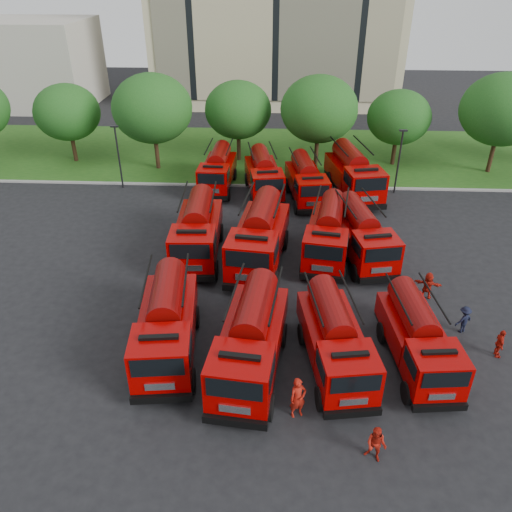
{
  "coord_description": "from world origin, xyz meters",
  "views": [
    {
      "loc": [
        2.74,
        -20.25,
        16.03
      ],
      "look_at": [
        1.57,
        3.69,
        1.8
      ],
      "focal_mm": 35.0,
      "sensor_mm": 36.0,
      "label": 1
    }
  ],
  "objects_px": {
    "fire_truck_5": "(259,236)",
    "fire_truck_8": "(218,170)",
    "fire_truck_11": "(353,173)",
    "fire_truck_10": "(306,181)",
    "fire_truck_7": "(362,235)",
    "fire_truck_0": "(167,323)",
    "firefighter_0": "(297,415)",
    "firefighter_2": "(496,356)",
    "fire_truck_9": "(263,175)",
    "firefighter_5": "(425,297)",
    "firefighter_3": "(461,331)",
    "firefighter_1": "(374,459)",
    "fire_truck_4": "(198,230)",
    "firefighter_4": "(176,282)",
    "fire_truck_2": "(335,339)",
    "fire_truck_1": "(251,340)",
    "fire_truck_6": "(328,233)",
    "fire_truck_3": "(418,338)"
  },
  "relations": [
    {
      "from": "fire_truck_5",
      "to": "firefighter_3",
      "type": "relative_size",
      "value": 5.56
    },
    {
      "from": "fire_truck_7",
      "to": "firefighter_1",
      "type": "xyz_separation_m",
      "value": [
        -1.39,
        -14.79,
        -1.6
      ]
    },
    {
      "from": "fire_truck_9",
      "to": "firefighter_5",
      "type": "bearing_deg",
      "value": -64.84
    },
    {
      "from": "fire_truck_6",
      "to": "fire_truck_11",
      "type": "relative_size",
      "value": 0.92
    },
    {
      "from": "firefighter_0",
      "to": "fire_truck_1",
      "type": "bearing_deg",
      "value": 105.16
    },
    {
      "from": "fire_truck_9",
      "to": "firefighter_4",
      "type": "relative_size",
      "value": 4.03
    },
    {
      "from": "firefighter_1",
      "to": "firefighter_2",
      "type": "distance_m",
      "value": 8.91
    },
    {
      "from": "fire_truck_1",
      "to": "fire_truck_8",
      "type": "distance_m",
      "value": 21.2
    },
    {
      "from": "fire_truck_5",
      "to": "firefighter_2",
      "type": "height_order",
      "value": "fire_truck_5"
    },
    {
      "from": "fire_truck_10",
      "to": "firefighter_2",
      "type": "xyz_separation_m",
      "value": [
        8.34,
        -17.48,
        -1.55
      ]
    },
    {
      "from": "fire_truck_8",
      "to": "fire_truck_2",
      "type": "bearing_deg",
      "value": -67.84
    },
    {
      "from": "fire_truck_7",
      "to": "fire_truck_11",
      "type": "bearing_deg",
      "value": 75.46
    },
    {
      "from": "fire_truck_2",
      "to": "fire_truck_10",
      "type": "height_order",
      "value": "fire_truck_10"
    },
    {
      "from": "fire_truck_10",
      "to": "firefighter_4",
      "type": "relative_size",
      "value": 3.94
    },
    {
      "from": "fire_truck_1",
      "to": "firefighter_1",
      "type": "bearing_deg",
      "value": -36.74
    },
    {
      "from": "fire_truck_2",
      "to": "fire_truck_1",
      "type": "bearing_deg",
      "value": 177.23
    },
    {
      "from": "fire_truck_2",
      "to": "firefighter_3",
      "type": "xyz_separation_m",
      "value": [
        6.67,
        2.78,
        -1.54
      ]
    },
    {
      "from": "fire_truck_5",
      "to": "firefighter_4",
      "type": "bearing_deg",
      "value": -145.91
    },
    {
      "from": "fire_truck_7",
      "to": "firefighter_3",
      "type": "distance_m",
      "value": 8.34
    },
    {
      "from": "fire_truck_9",
      "to": "firefighter_0",
      "type": "xyz_separation_m",
      "value": [
        2.18,
        -22.44,
        -1.58
      ]
    },
    {
      "from": "fire_truck_9",
      "to": "fire_truck_11",
      "type": "xyz_separation_m",
      "value": [
        7.0,
        0.14,
        0.2
      ]
    },
    {
      "from": "fire_truck_2",
      "to": "fire_truck_4",
      "type": "height_order",
      "value": "fire_truck_4"
    },
    {
      "from": "fire_truck_4",
      "to": "fire_truck_0",
      "type": "bearing_deg",
      "value": -92.83
    },
    {
      "from": "fire_truck_1",
      "to": "fire_truck_9",
      "type": "height_order",
      "value": "fire_truck_1"
    },
    {
      "from": "fire_truck_2",
      "to": "firefighter_0",
      "type": "height_order",
      "value": "fire_truck_2"
    },
    {
      "from": "fire_truck_5",
      "to": "fire_truck_11",
      "type": "bearing_deg",
      "value": 64.24
    },
    {
      "from": "fire_truck_10",
      "to": "fire_truck_9",
      "type": "bearing_deg",
      "value": 155.29
    },
    {
      "from": "fire_truck_3",
      "to": "firefighter_3",
      "type": "height_order",
      "value": "fire_truck_3"
    },
    {
      "from": "firefighter_2",
      "to": "firefighter_3",
      "type": "bearing_deg",
      "value": 39.34
    },
    {
      "from": "fire_truck_0",
      "to": "fire_truck_5",
      "type": "relative_size",
      "value": 0.91
    },
    {
      "from": "firefighter_3",
      "to": "fire_truck_11",
      "type": "bearing_deg",
      "value": -106.11
    },
    {
      "from": "fire_truck_2",
      "to": "firefighter_2",
      "type": "distance_m",
      "value": 7.98
    },
    {
      "from": "fire_truck_3",
      "to": "fire_truck_5",
      "type": "height_order",
      "value": "fire_truck_5"
    },
    {
      "from": "fire_truck_10",
      "to": "fire_truck_7",
      "type": "bearing_deg",
      "value": -78.66
    },
    {
      "from": "fire_truck_9",
      "to": "fire_truck_10",
      "type": "distance_m",
      "value": 3.43
    },
    {
      "from": "fire_truck_0",
      "to": "firefighter_0",
      "type": "height_order",
      "value": "fire_truck_0"
    },
    {
      "from": "fire_truck_0",
      "to": "fire_truck_3",
      "type": "height_order",
      "value": "fire_truck_0"
    },
    {
      "from": "fire_truck_6",
      "to": "firefighter_3",
      "type": "xyz_separation_m",
      "value": [
        6.21,
        -7.13,
        -1.64
      ]
    },
    {
      "from": "firefighter_4",
      "to": "firefighter_5",
      "type": "xyz_separation_m",
      "value": [
        14.05,
        -0.87,
        0.0
      ]
    },
    {
      "from": "fire_truck_1",
      "to": "fire_truck_4",
      "type": "bearing_deg",
      "value": 117.55
    },
    {
      "from": "fire_truck_6",
      "to": "firefighter_2",
      "type": "height_order",
      "value": "fire_truck_6"
    },
    {
      "from": "fire_truck_6",
      "to": "fire_truck_10",
      "type": "height_order",
      "value": "fire_truck_6"
    },
    {
      "from": "firefighter_2",
      "to": "firefighter_1",
      "type": "bearing_deg",
      "value": 139.4
    },
    {
      "from": "firefighter_1",
      "to": "fire_truck_3",
      "type": "bearing_deg",
      "value": 94.14
    },
    {
      "from": "fire_truck_6",
      "to": "fire_truck_8",
      "type": "height_order",
      "value": "fire_truck_6"
    },
    {
      "from": "fire_truck_5",
      "to": "fire_truck_8",
      "type": "relative_size",
      "value": 1.21
    },
    {
      "from": "fire_truck_1",
      "to": "fire_truck_7",
      "type": "xyz_separation_m",
      "value": [
        6.24,
        10.21,
        -0.09
      ]
    },
    {
      "from": "fire_truck_0",
      "to": "fire_truck_7",
      "type": "height_order",
      "value": "fire_truck_0"
    },
    {
      "from": "fire_truck_1",
      "to": "firefighter_4",
      "type": "relative_size",
      "value": 4.27
    },
    {
      "from": "fire_truck_7",
      "to": "firefighter_4",
      "type": "distance_m",
      "value": 11.58
    }
  ]
}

